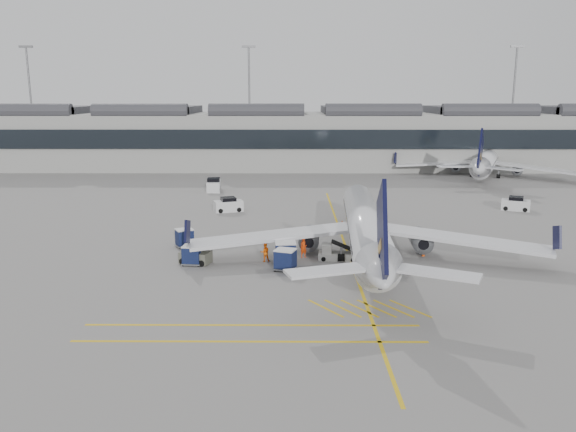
{
  "coord_description": "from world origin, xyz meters",
  "views": [
    {
      "loc": [
        4.57,
        -44.44,
        14.87
      ],
      "look_at": [
        4.28,
        5.37,
        4.0
      ],
      "focal_mm": 35.0,
      "sensor_mm": 36.0,
      "label": 1
    }
  ],
  "objects_px": {
    "ramp_agent_a": "(304,247)",
    "ramp_agent_b": "(265,252)",
    "belt_loader": "(337,254)",
    "airliner_main": "(366,228)",
    "pushback_tug": "(196,256)",
    "baggage_cart_a": "(285,259)"
  },
  "relations": [
    {
      "from": "baggage_cart_a",
      "to": "pushback_tug",
      "type": "distance_m",
      "value": 8.31
    },
    {
      "from": "airliner_main",
      "to": "ramp_agent_a",
      "type": "xyz_separation_m",
      "value": [
        -5.73,
        -0.26,
        -1.84
      ]
    },
    {
      "from": "airliner_main",
      "to": "ramp_agent_b",
      "type": "relative_size",
      "value": 20.93
    },
    {
      "from": "baggage_cart_a",
      "to": "pushback_tug",
      "type": "bearing_deg",
      "value": -174.81
    },
    {
      "from": "belt_loader",
      "to": "ramp_agent_b",
      "type": "bearing_deg",
      "value": -168.97
    },
    {
      "from": "airliner_main",
      "to": "belt_loader",
      "type": "relative_size",
      "value": 8.03
    },
    {
      "from": "baggage_cart_a",
      "to": "ramp_agent_a",
      "type": "relative_size",
      "value": 1.13
    },
    {
      "from": "belt_loader",
      "to": "ramp_agent_a",
      "type": "bearing_deg",
      "value": 173.46
    },
    {
      "from": "ramp_agent_a",
      "to": "ramp_agent_b",
      "type": "distance_m",
      "value": 3.75
    },
    {
      "from": "belt_loader",
      "to": "baggage_cart_a",
      "type": "xyz_separation_m",
      "value": [
        -4.73,
        -3.26,
        0.48
      ]
    },
    {
      "from": "belt_loader",
      "to": "pushback_tug",
      "type": "height_order",
      "value": "belt_loader"
    },
    {
      "from": "ramp_agent_a",
      "to": "ramp_agent_b",
      "type": "xyz_separation_m",
      "value": [
        -3.53,
        -1.28,
        -0.1
      ]
    },
    {
      "from": "ramp_agent_a",
      "to": "baggage_cart_a",
      "type": "bearing_deg",
      "value": -141.36
    },
    {
      "from": "baggage_cart_a",
      "to": "pushback_tug",
      "type": "relative_size",
      "value": 0.73
    },
    {
      "from": "pushback_tug",
      "to": "ramp_agent_a",
      "type": "bearing_deg",
      "value": 28.79
    },
    {
      "from": "belt_loader",
      "to": "baggage_cart_a",
      "type": "height_order",
      "value": "baggage_cart_a"
    },
    {
      "from": "airliner_main",
      "to": "pushback_tug",
      "type": "xyz_separation_m",
      "value": [
        -15.44,
        -2.18,
        -2.15
      ]
    },
    {
      "from": "airliner_main",
      "to": "baggage_cart_a",
      "type": "height_order",
      "value": "airliner_main"
    },
    {
      "from": "belt_loader",
      "to": "ramp_agent_b",
      "type": "xyz_separation_m",
      "value": [
        -6.6,
        -0.61,
        0.33
      ]
    },
    {
      "from": "ramp_agent_b",
      "to": "airliner_main",
      "type": "bearing_deg",
      "value": 178.41
    },
    {
      "from": "baggage_cart_a",
      "to": "ramp_agent_a",
      "type": "height_order",
      "value": "ramp_agent_a"
    },
    {
      "from": "belt_loader",
      "to": "ramp_agent_b",
      "type": "distance_m",
      "value": 6.63
    }
  ]
}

